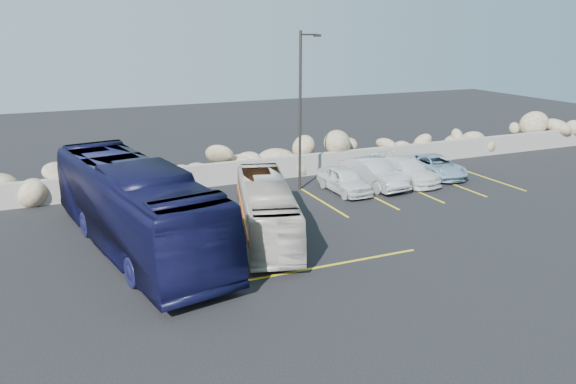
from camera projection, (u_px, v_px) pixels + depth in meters
name	position (u px, v px, depth m)	size (l,w,h in m)	color
ground	(347.00, 265.00, 20.02)	(90.00, 90.00, 0.00)	black
seawall	(239.00, 172.00, 30.40)	(60.00, 0.40, 1.20)	gray
riprap_pile	(231.00, 155.00, 31.26)	(54.00, 2.80, 2.60)	#8D7B5C
parking_lines	(375.00, 205.00, 26.69)	(18.16, 9.36, 0.01)	gold
lamppost	(301.00, 107.00, 28.14)	(1.14, 0.18, 8.00)	#2D2B28
vintage_bus	(266.00, 209.00, 22.49)	(1.90, 8.14, 2.27)	beige
tour_coach	(135.00, 206.00, 21.08)	(2.84, 12.15, 3.38)	black
car_a	(344.00, 180.00, 28.65)	(1.52, 3.79, 1.29)	silver
car_b	(373.00, 173.00, 29.65)	(1.56, 4.46, 1.47)	#AEAEB3
car_c	(406.00, 170.00, 30.55)	(1.83, 4.50, 1.30)	silver
car_d	(436.00, 166.00, 31.74)	(1.97, 4.27, 1.19)	#819EB7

